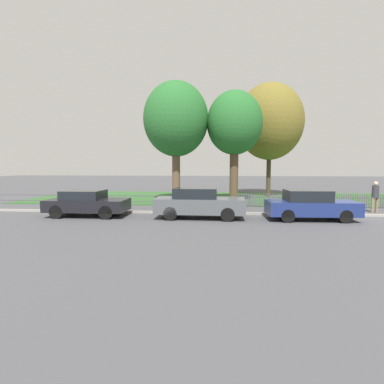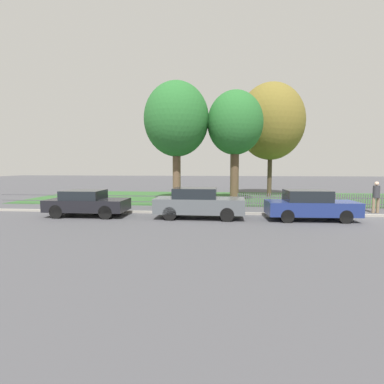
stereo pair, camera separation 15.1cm
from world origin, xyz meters
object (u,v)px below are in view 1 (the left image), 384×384
pedestrian_near_fence (375,195)px  tree_behind_motorcycle (235,124)px  tree_nearest_kerb (176,120)px  parked_car_silver_hatchback (87,203)px  parked_car_black_saloon (199,203)px  covered_motorcycle (186,200)px  tree_mid_park (270,122)px  parked_car_navy_estate (310,205)px

pedestrian_near_fence → tree_behind_motorcycle: bearing=-35.6°
tree_nearest_kerb → pedestrian_near_fence: tree_nearest_kerb is taller
parked_car_silver_hatchback → parked_car_black_saloon: parked_car_black_saloon is taller
covered_motorcycle → tree_mid_park: size_ratio=0.21×
parked_car_navy_estate → pedestrian_near_fence: size_ratio=2.43×
parked_car_black_saloon → tree_mid_park: (5.14, 11.05, 5.46)m
parked_car_silver_hatchback → covered_motorcycle: parked_car_silver_hatchback is taller
parked_car_black_saloon → tree_behind_motorcycle: (2.03, 6.60, 4.72)m
parked_car_navy_estate → parked_car_silver_hatchback: bearing=177.5°
covered_motorcycle → parked_car_black_saloon: bearing=-68.5°
parked_car_silver_hatchback → tree_behind_motorcycle: (7.82, 6.49, 4.79)m
parked_car_black_saloon → tree_nearest_kerb: (-2.02, 6.20, 5.00)m
parked_car_silver_hatchback → parked_car_black_saloon: (5.79, -0.11, 0.07)m
covered_motorcycle → tree_nearest_kerb: size_ratio=0.24×
parked_car_black_saloon → tree_mid_park: tree_mid_park is taller
parked_car_black_saloon → pedestrian_near_fence: pedestrian_near_fence is taller
tree_nearest_kerb → tree_behind_motorcycle: (4.04, 0.39, -0.28)m
parked_car_silver_hatchback → tree_nearest_kerb: tree_nearest_kerb is taller
parked_car_navy_estate → pedestrian_near_fence: (4.25, 2.63, 0.25)m
parked_car_silver_hatchback → parked_car_black_saloon: 5.79m
tree_behind_motorcycle → pedestrian_near_fence: (7.57, -3.96, -4.51)m
tree_mid_park → pedestrian_near_fence: size_ratio=5.41×
covered_motorcycle → tree_nearest_kerb: bearing=107.8°
parked_car_navy_estate → tree_mid_park: size_ratio=0.45×
tree_nearest_kerb → pedestrian_near_fence: bearing=-17.1°
parked_car_black_saloon → tree_behind_motorcycle: bearing=73.8°
covered_motorcycle → tree_nearest_kerb: (-1.13, 3.81, 5.12)m
parked_car_black_saloon → pedestrian_near_fence: bearing=16.3°
parked_car_navy_estate → tree_mid_park: 12.34m
parked_car_silver_hatchback → tree_behind_motorcycle: 11.23m
parked_car_navy_estate → tree_behind_motorcycle: tree_behind_motorcycle is taller
parked_car_navy_estate → tree_nearest_kerb: bearing=137.9°
parked_car_silver_hatchback → tree_mid_park: (10.94, 10.94, 5.53)m
parked_car_black_saloon → covered_motorcycle: parked_car_black_saloon is taller
tree_behind_motorcycle → tree_mid_park: 5.49m
parked_car_black_saloon → tree_behind_motorcycle: size_ratio=0.57×
parked_car_black_saloon → tree_mid_park: bearing=65.9°
tree_behind_motorcycle → tree_mid_park: size_ratio=0.83×
covered_motorcycle → tree_behind_motorcycle: 7.04m
tree_mid_park → tree_behind_motorcycle: bearing=-125.0°
parked_car_silver_hatchback → tree_nearest_kerb: bearing=57.6°
parked_car_black_saloon → covered_motorcycle: (-0.88, 2.40, -0.13)m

